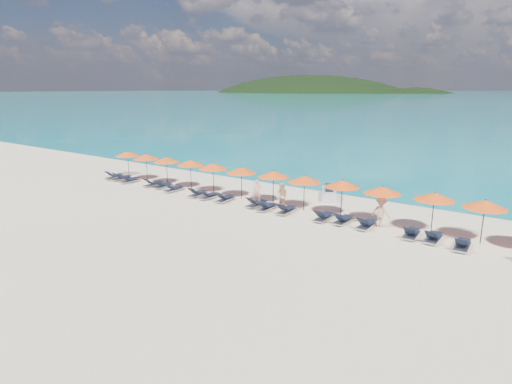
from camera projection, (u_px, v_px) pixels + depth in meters
The scene contains 37 objects.
ground at pixel (225, 223), 24.39m from camera, with size 1400.00×1400.00×0.00m, color beige.
headland_main at pixel (305, 119), 629.04m from camera, with size 374.00×242.00×126.50m.
headland_small at pixel (413, 121), 558.46m from camera, with size 162.00×126.00×85.50m.
jetski at pixel (329, 193), 29.62m from camera, with size 2.00×2.70×0.91m.
beachgoer_a at pixel (257, 193), 27.70m from camera, with size 0.63×0.41×1.72m, color #DDA486.
beachgoer_b at pixel (282, 196), 26.82m from camera, with size 0.82×0.47×1.70m, color #DDA486.
beachgoer_c at pixel (381, 212), 23.46m from camera, with size 1.10×0.51×1.70m, color #DDA486.
umbrella_0 at pixel (128, 154), 36.29m from camera, with size 2.10×2.10×2.28m.
umbrella_1 at pixel (146, 157), 34.75m from camera, with size 2.10×2.10×2.28m.
umbrella_2 at pixel (166, 160), 33.34m from camera, with size 2.10×2.10×2.28m.
umbrella_3 at pixel (190, 163), 31.96m from camera, with size 2.10×2.10×2.28m.
umbrella_4 at pixel (213, 166), 30.53m from camera, with size 2.10×2.10×2.28m.
umbrella_5 at pixel (241, 170), 29.10m from camera, with size 2.10×2.10×2.28m.
umbrella_6 at pixel (273, 174), 27.82m from camera, with size 2.10×2.10×2.28m.
umbrella_7 at pixel (305, 179), 26.29m from camera, with size 2.10×2.10×2.28m.
umbrella_8 at pixel (342, 184), 25.01m from camera, with size 2.10×2.10×2.28m.
umbrella_9 at pixel (382, 190), 23.46m from camera, with size 2.10×2.10×2.28m.
umbrella_10 at pixel (435, 196), 22.10m from camera, with size 2.10×2.10×2.28m.
umbrella_11 at pixel (485, 204), 20.60m from camera, with size 2.10×2.10×2.28m.
lounger_0 at pixel (114, 176), 36.03m from camera, with size 0.75×1.74×0.66m.
lounger_1 at pixel (122, 178), 35.37m from camera, with size 0.79×1.75×0.66m.
lounger_2 at pixel (130, 180), 34.51m from camera, with size 0.72×1.73×0.66m.
lounger_3 at pixel (153, 183), 33.23m from camera, with size 0.68×1.72×0.66m.
lounger_4 at pixel (163, 185), 32.65m from camera, with size 0.74×1.74×0.66m.
lounger_5 at pixel (173, 188), 31.60m from camera, with size 0.63×1.70×0.66m.
lounger_6 at pixel (198, 193), 30.17m from camera, with size 0.75×1.74×0.66m.
lounger_7 at pixel (209, 195), 29.52m from camera, with size 0.65×1.71×0.66m.
lounger_8 at pixel (225, 198), 28.80m from camera, with size 0.76×1.75×0.66m.
lounger_9 at pixel (256, 203), 27.53m from camera, with size 0.79×1.75×0.66m.
lounger_10 at pixel (266, 207), 26.76m from camera, with size 0.66×1.71×0.66m.
lounger_11 at pixel (286, 210), 26.08m from camera, with size 0.70×1.73×0.66m.
lounger_12 at pixel (324, 217), 24.69m from camera, with size 0.63×1.70×0.66m.
lounger_13 at pixel (343, 219), 24.17m from camera, with size 0.65×1.71×0.66m.
lounger_14 at pixel (366, 224), 23.33m from camera, with size 0.65×1.71×0.66m.
lounger_15 at pixel (411, 233), 21.90m from camera, with size 0.74×1.74×0.66m.
lounger_16 at pixel (433, 237), 21.33m from camera, with size 0.64×1.71×0.66m.
lounger_17 at pixel (462, 244), 20.32m from camera, with size 0.72×1.73×0.66m.
Camera 1 is at (15.10, -17.80, 7.50)m, focal length 30.00 mm.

